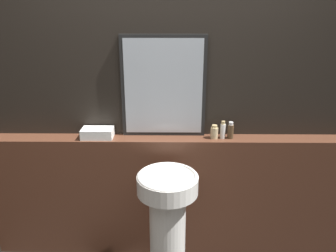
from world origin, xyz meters
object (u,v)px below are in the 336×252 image
(towel_stack, at_px, (98,133))
(conditioner_bottle, at_px, (223,130))
(lotion_bottle, at_px, (231,131))
(pedestal_sink, at_px, (168,221))
(mirror, at_px, (164,87))
(shampoo_bottle, at_px, (214,132))

(towel_stack, height_order, conditioner_bottle, conditioner_bottle)
(conditioner_bottle, distance_m, lotion_bottle, 0.06)
(pedestal_sink, distance_m, conditioner_bottle, 0.75)
(mirror, xyz_separation_m, towel_stack, (-0.49, -0.06, -0.33))
(mirror, distance_m, towel_stack, 0.59)
(lotion_bottle, bearing_deg, towel_stack, 180.00)
(mirror, distance_m, shampoo_bottle, 0.50)
(shampoo_bottle, height_order, conditioner_bottle, conditioner_bottle)
(pedestal_sink, height_order, mirror, mirror)
(pedestal_sink, bearing_deg, lotion_bottle, 38.63)
(pedestal_sink, distance_m, lotion_bottle, 0.78)
(towel_stack, relative_size, conditioner_bottle, 1.72)
(pedestal_sink, relative_size, mirror, 1.17)
(pedestal_sink, bearing_deg, shampoo_bottle, 47.14)
(shampoo_bottle, bearing_deg, conditioner_bottle, 0.00)
(towel_stack, xyz_separation_m, shampoo_bottle, (0.86, 0.00, 0.01))
(pedestal_sink, relative_size, lotion_bottle, 6.86)
(pedestal_sink, xyz_separation_m, conditioner_bottle, (0.40, 0.36, 0.52))
(pedestal_sink, bearing_deg, mirror, 94.52)
(mirror, bearing_deg, lotion_bottle, -7.40)
(mirror, bearing_deg, shampoo_bottle, -9.71)
(pedestal_sink, height_order, lotion_bottle, lotion_bottle)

